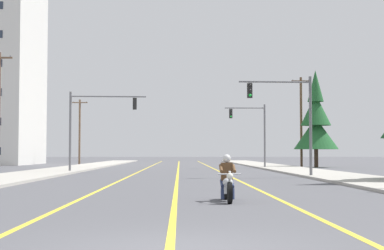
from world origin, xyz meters
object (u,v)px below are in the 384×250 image
traffic_signal_near_left (93,118)px  traffic_signal_mid_right (253,127)px  traffic_signal_near_right (290,111)px  utility_pole_right_far (301,120)px  conifer_tree_right_verge_far (316,123)px  motorcycle_with_rider (227,182)px  utility_pole_left_far (80,130)px

traffic_signal_near_left → traffic_signal_mid_right: size_ratio=1.00×
traffic_signal_near_right → traffic_signal_near_left: 16.37m
utility_pole_right_far → conifer_tree_right_verge_far: conifer_tree_right_verge_far is taller
traffic_signal_mid_right → conifer_tree_right_verge_far: size_ratio=0.61×
traffic_signal_near_left → utility_pole_right_far: size_ratio=0.64×
traffic_signal_near_right → conifer_tree_right_verge_far: conifer_tree_right_verge_far is taller
conifer_tree_right_verge_far → traffic_signal_near_right: bearing=-106.8°
traffic_signal_near_left → utility_pole_right_far: bearing=40.7°
utility_pole_right_far → conifer_tree_right_verge_far: size_ratio=0.95×
traffic_signal_mid_right → utility_pole_right_far: (5.86, 5.71, 0.97)m
motorcycle_with_rider → traffic_signal_near_left: 27.88m
traffic_signal_near_left → conifer_tree_right_verge_far: bearing=35.7°
utility_pole_left_far → utility_pole_right_far: bearing=-30.1°
utility_pole_left_far → conifer_tree_right_verge_far: 32.38m
motorcycle_with_rider → traffic_signal_mid_right: bearing=81.5°
traffic_signal_near_right → utility_pole_left_far: (-20.05, 41.52, 0.41)m
traffic_signal_near_left → conifer_tree_right_verge_far: conifer_tree_right_verge_far is taller
traffic_signal_near_right → traffic_signal_near_left: same height
traffic_signal_near_right → conifer_tree_right_verge_far: 25.36m
traffic_signal_near_left → utility_pole_left_far: utility_pole_left_far is taller
traffic_signal_near_right → motorcycle_with_rider: bearing=-107.1°
utility_pole_right_far → traffic_signal_near_left: bearing=-139.3°
traffic_signal_near_right → traffic_signal_mid_right: 20.57m
utility_pole_right_far → utility_pole_left_far: size_ratio=1.12×
utility_pole_right_far → conifer_tree_right_verge_far: 2.32m
traffic_signal_near_right → utility_pole_left_far: 46.11m
motorcycle_with_rider → utility_pole_left_far: size_ratio=0.26×
traffic_signal_mid_right → conifer_tree_right_verge_far: bearing=28.0°
utility_pole_right_far → conifer_tree_right_verge_far: bearing=-61.2°
traffic_signal_near_left → utility_pole_left_far: size_ratio=0.72×
traffic_signal_mid_right → utility_pole_right_far: utility_pole_right_far is taller
traffic_signal_near_left → utility_pole_left_far: bearing=101.6°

